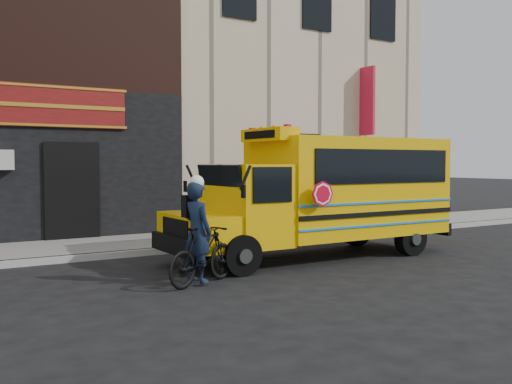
{
  "coord_description": "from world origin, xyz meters",
  "views": [
    {
      "loc": [
        -6.86,
        -10.14,
        2.19
      ],
      "look_at": [
        0.4,
        1.85,
        1.46
      ],
      "focal_mm": 40.0,
      "sensor_mm": 36.0,
      "label": 1
    }
  ],
  "objects": [
    {
      "name": "ground",
      "position": [
        0.0,
        0.0,
        0.0
      ],
      "size": [
        120.0,
        120.0,
        0.0
      ],
      "primitive_type": "plane",
      "color": "black",
      "rests_on": "ground"
    },
    {
      "name": "curb",
      "position": [
        0.0,
        2.6,
        0.07
      ],
      "size": [
        40.0,
        0.2,
        0.15
      ],
      "primitive_type": "cube",
      "color": "#959691",
      "rests_on": "ground"
    },
    {
      "name": "sidewalk",
      "position": [
        0.0,
        4.1,
        0.07
      ],
      "size": [
        40.0,
        3.0,
        0.15
      ],
      "primitive_type": "cube",
      "color": "slate",
      "rests_on": "ground"
    },
    {
      "name": "building",
      "position": [
        -0.04,
        10.45,
        6.13
      ],
      "size": [
        20.0,
        10.7,
        12.0
      ],
      "color": "tan",
      "rests_on": "sidewalk"
    },
    {
      "name": "school_bus",
      "position": [
        1.37,
        0.3,
        1.51
      ],
      "size": [
        6.91,
        2.43,
        2.92
      ],
      "color": "black",
      "rests_on": "ground"
    },
    {
      "name": "sign_pole",
      "position": [
        4.87,
        2.71,
        1.58
      ],
      "size": [
        0.07,
        0.25,
        2.85
      ],
      "color": "#383E3B",
      "rests_on": "ground"
    },
    {
      "name": "bicycle",
      "position": [
        -2.42,
        -0.98,
        0.53
      ],
      "size": [
        1.81,
        1.17,
        1.06
      ],
      "primitive_type": "imported",
      "rotation": [
        0.0,
        0.0,
        1.99
      ],
      "color": "black",
      "rests_on": "ground"
    },
    {
      "name": "cyclist",
      "position": [
        -2.52,
        -0.94,
        0.9
      ],
      "size": [
        0.6,
        0.75,
        1.8
      ],
      "primitive_type": "imported",
      "rotation": [
        0.0,
        0.0,
        1.86
      ],
      "color": "black",
      "rests_on": "ground"
    }
  ]
}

